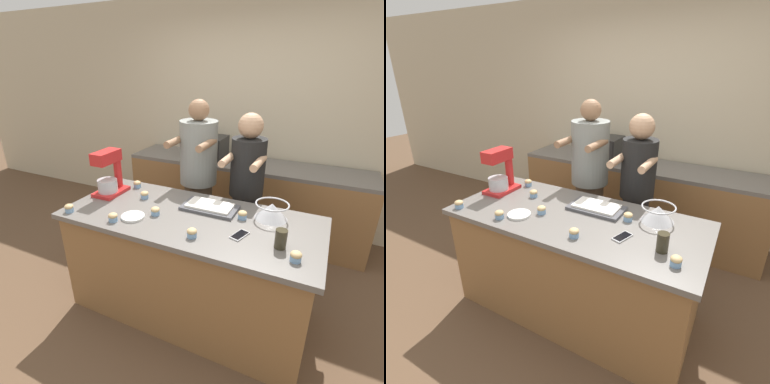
% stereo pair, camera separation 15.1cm
% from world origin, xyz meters
% --- Properties ---
extents(ground_plane, '(16.00, 16.00, 0.00)m').
position_xyz_m(ground_plane, '(0.00, 0.00, 0.00)').
color(ground_plane, brown).
extents(back_wall, '(10.00, 0.06, 2.70)m').
position_xyz_m(back_wall, '(0.00, 1.83, 1.35)').
color(back_wall, beige).
rests_on(back_wall, ground_plane).
extents(island_counter, '(1.95, 0.86, 0.89)m').
position_xyz_m(island_counter, '(0.00, 0.00, 0.45)').
color(island_counter, olive).
rests_on(island_counter, ground_plane).
extents(back_counter, '(2.80, 0.60, 0.89)m').
position_xyz_m(back_counter, '(0.00, 1.48, 0.45)').
color(back_counter, olive).
rests_on(back_counter, ground_plane).
extents(person_left, '(0.37, 0.52, 1.66)m').
position_xyz_m(person_left, '(-0.26, 0.72, 0.87)').
color(person_left, brown).
rests_on(person_left, ground_plane).
extents(person_right, '(0.33, 0.50, 1.57)m').
position_xyz_m(person_right, '(0.23, 0.72, 0.84)').
color(person_right, '#232328').
rests_on(person_right, ground_plane).
extents(stand_mixer, '(0.20, 0.30, 0.39)m').
position_xyz_m(stand_mixer, '(-0.82, 0.09, 1.06)').
color(stand_mixer, red).
rests_on(stand_mixer, island_counter).
extents(mixing_bowl, '(0.25, 0.25, 0.12)m').
position_xyz_m(mixing_bowl, '(0.56, 0.23, 0.96)').
color(mixing_bowl, '#BCBCC1').
rests_on(mixing_bowl, island_counter).
extents(baking_tray, '(0.43, 0.25, 0.04)m').
position_xyz_m(baking_tray, '(0.09, 0.18, 0.91)').
color(baking_tray, '#4C4C51').
rests_on(baking_tray, island_counter).
extents(microwave_oven, '(0.44, 0.36, 0.26)m').
position_xyz_m(microwave_oven, '(-0.48, 1.48, 1.02)').
color(microwave_oven, black).
rests_on(microwave_oven, back_counter).
extents(cell_phone, '(0.11, 0.16, 0.01)m').
position_xyz_m(cell_phone, '(0.43, -0.11, 0.90)').
color(cell_phone, silver).
rests_on(cell_phone, island_counter).
extents(drinking_glass, '(0.07, 0.07, 0.13)m').
position_xyz_m(drinking_glass, '(0.70, -0.14, 0.95)').
color(drinking_glass, '#332D1E').
rests_on(drinking_glass, island_counter).
extents(small_plate, '(0.18, 0.18, 0.02)m').
position_xyz_m(small_plate, '(-0.37, -0.21, 0.90)').
color(small_plate, white).
rests_on(small_plate, island_counter).
extents(cupcake_0, '(0.07, 0.07, 0.07)m').
position_xyz_m(cupcake_0, '(0.80, -0.24, 0.92)').
color(cupcake_0, '#759EC6').
rests_on(cupcake_0, island_counter).
extents(cupcake_1, '(0.07, 0.07, 0.07)m').
position_xyz_m(cupcake_1, '(-0.47, -0.31, 0.92)').
color(cupcake_1, '#759EC6').
rests_on(cupcake_1, island_counter).
extents(cupcake_2, '(0.07, 0.07, 0.07)m').
position_xyz_m(cupcake_2, '(-0.69, 0.30, 0.92)').
color(cupcake_2, '#759EC6').
rests_on(cupcake_2, island_counter).
extents(cupcake_3, '(0.07, 0.07, 0.07)m').
position_xyz_m(cupcake_3, '(-0.24, -0.10, 0.92)').
color(cupcake_3, '#759EC6').
rests_on(cupcake_3, island_counter).
extents(cupcake_4, '(0.07, 0.07, 0.07)m').
position_xyz_m(cupcake_4, '(-0.87, -0.34, 0.92)').
color(cupcake_4, '#759EC6').
rests_on(cupcake_4, island_counter).
extents(cupcake_5, '(0.07, 0.07, 0.07)m').
position_xyz_m(cupcake_5, '(0.15, -0.27, 0.92)').
color(cupcake_5, '#759EC6').
rests_on(cupcake_5, island_counter).
extents(cupcake_6, '(0.07, 0.07, 0.07)m').
position_xyz_m(cupcake_6, '(-0.49, 0.12, 0.92)').
color(cupcake_6, '#759EC6').
rests_on(cupcake_6, island_counter).
extents(cupcake_7, '(0.07, 0.07, 0.07)m').
position_xyz_m(cupcake_7, '(0.37, 0.13, 0.92)').
color(cupcake_7, '#759EC6').
rests_on(cupcake_7, island_counter).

